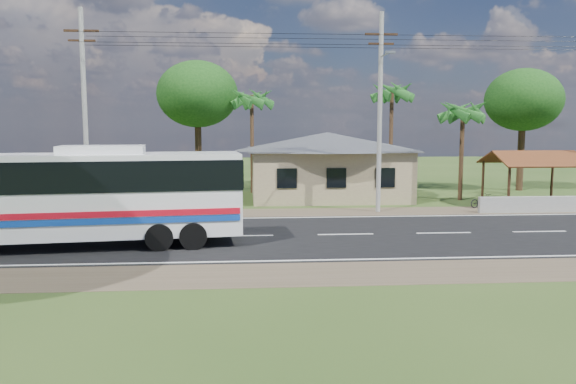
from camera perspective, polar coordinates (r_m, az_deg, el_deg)
The scene contains 13 objects.
ground at distance 25.31m, azimuth 5.87°, elevation -4.34°, with size 120.00×120.00×0.00m, color #294117.
road at distance 25.30m, azimuth 5.87°, elevation -4.32°, with size 120.00×16.00×0.03m.
house at distance 37.89m, azimuth 3.98°, elevation 3.42°, with size 12.40×10.00×5.00m.
waiting_shed at distance 37.31m, azimuth 23.61°, elevation 2.95°, with size 5.20×4.48×3.35m.
concrete_barrier at distance 34.50m, azimuth 24.20°, elevation -1.16°, with size 7.00×0.30×0.90m, color #9E9E99.
utility_poles at distance 31.73m, azimuth 8.74°, elevation 8.35°, with size 32.80×2.22×11.00m.
palm_near at distance 38.07m, azimuth 17.35°, elevation 7.77°, with size 2.80×2.80×6.70m.
palm_mid at distance 41.33m, azimuth 10.52°, elevation 9.88°, with size 2.80×2.80×8.20m.
palm_far at distance 40.48m, azimuth -3.70°, elevation 9.36°, with size 2.80×2.80×7.70m.
tree_behind_house at distance 42.65m, azimuth -9.19°, elevation 9.75°, with size 6.00×6.00×9.61m.
tree_behind_shed at distance 45.32m, azimuth 22.80°, elevation 8.58°, with size 5.60×5.60×9.02m.
coach_bus at distance 23.78m, azimuth -20.81°, elevation 0.21°, with size 13.35×4.23×4.08m.
motorcycle at distance 35.18m, azimuth 19.07°, elevation -0.85°, with size 0.55×1.58×0.83m, color black.
Camera 1 is at (-4.38, -24.44, 4.90)m, focal length 35.00 mm.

